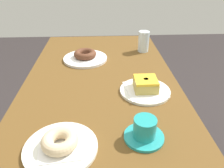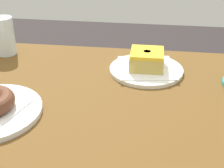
{
  "view_description": "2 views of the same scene",
  "coord_description": "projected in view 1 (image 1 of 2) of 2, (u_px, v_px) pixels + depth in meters",
  "views": [
    {
      "loc": [
        0.86,
        0.01,
        1.26
      ],
      "look_at": [
        0.08,
        0.05,
        0.79
      ],
      "focal_mm": 35.15,
      "sensor_mm": 36.0,
      "label": 1
    },
    {
      "loc": [
        0.12,
        -0.64,
        1.17
      ],
      "look_at": [
        0.02,
        0.06,
        0.79
      ],
      "focal_mm": 51.12,
      "sensor_mm": 36.0,
      "label": 2
    }
  ],
  "objects": [
    {
      "name": "napkin_chocolate_ring",
      "position": [
        85.0,
        57.0,
        1.18
      ],
      "size": [
        0.17,
        0.17,
        0.0
      ],
      "primitive_type": "cube",
      "rotation": [
        0.0,
        0.0,
        -0.29
      ],
      "color": "white",
      "rests_on": "plate_chocolate_ring"
    },
    {
      "name": "coffee_cup",
      "position": [
        144.0,
        130.0,
        0.66
      ],
      "size": [
        0.12,
        0.12,
        0.07
      ],
      "color": "teal",
      "rests_on": "table"
    },
    {
      "name": "donut_sugar_ring",
      "position": [
        60.0,
        141.0,
        0.62
      ],
      "size": [
        0.11,
        0.11,
        0.04
      ],
      "primitive_type": "torus",
      "color": "beige",
      "rests_on": "napkin_sugar_ring"
    },
    {
      "name": "plate_sugar_ring",
      "position": [
        61.0,
        148.0,
        0.64
      ],
      "size": [
        0.22,
        0.22,
        0.01
      ],
      "primitive_type": "cylinder",
      "color": "white",
      "rests_on": "table"
    },
    {
      "name": "water_glass",
      "position": [
        144.0,
        42.0,
        1.27
      ],
      "size": [
        0.06,
        0.06,
        0.12
      ],
      "primitive_type": "cylinder",
      "color": "silver",
      "rests_on": "table"
    },
    {
      "name": "table",
      "position": [
        101.0,
        101.0,
        1.05
      ],
      "size": [
        1.26,
        0.69,
        0.77
      ],
      "color": "brown",
      "rests_on": "ground_plane"
    },
    {
      "name": "plate_glazed_square",
      "position": [
        145.0,
        91.0,
        0.91
      ],
      "size": [
        0.21,
        0.21,
        0.01
      ],
      "primitive_type": "cylinder",
      "color": "white",
      "rests_on": "table"
    },
    {
      "name": "napkin_glazed_square",
      "position": [
        145.0,
        89.0,
        0.9
      ],
      "size": [
        0.18,
        0.18,
        0.0
      ],
      "primitive_type": "cube",
      "rotation": [
        0.0,
        0.0,
        0.15
      ],
      "color": "white",
      "rests_on": "plate_glazed_square"
    },
    {
      "name": "napkin_sugar_ring",
      "position": [
        61.0,
        146.0,
        0.63
      ],
      "size": [
        0.13,
        0.13,
        0.0
      ],
      "primitive_type": "cube",
      "rotation": [
        0.0,
        0.0,
        0.11
      ],
      "color": "white",
      "rests_on": "plate_sugar_ring"
    },
    {
      "name": "plate_chocolate_ring",
      "position": [
        85.0,
        59.0,
        1.19
      ],
      "size": [
        0.23,
        0.23,
        0.01
      ],
      "primitive_type": "cylinder",
      "color": "white",
      "rests_on": "table"
    },
    {
      "name": "donut_chocolate_ring",
      "position": [
        85.0,
        54.0,
        1.17
      ],
      "size": [
        0.12,
        0.12,
        0.03
      ],
      "primitive_type": "torus",
      "color": "#59311F",
      "rests_on": "napkin_chocolate_ring"
    },
    {
      "name": "donut_glazed_square",
      "position": [
        146.0,
        84.0,
        0.89
      ],
      "size": [
        0.09,
        0.09,
        0.05
      ],
      "color": "tan",
      "rests_on": "napkin_glazed_square"
    }
  ]
}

